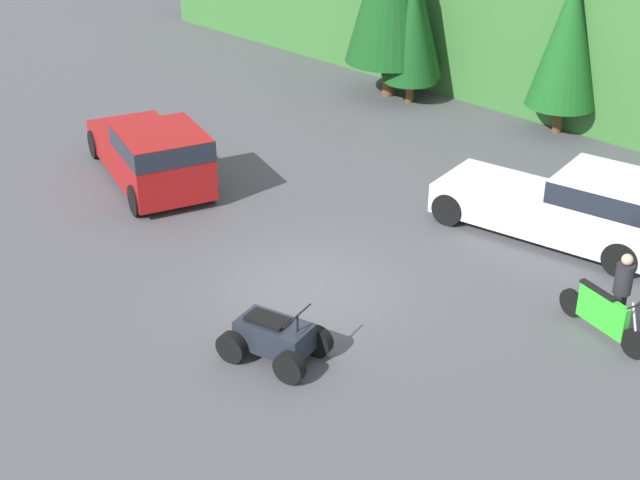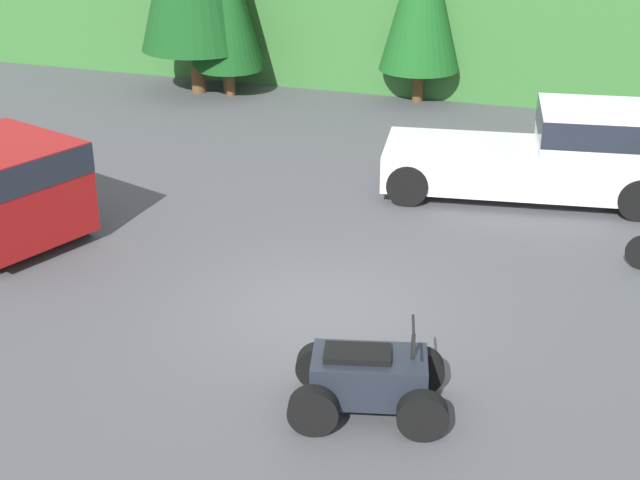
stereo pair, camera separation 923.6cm
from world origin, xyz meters
name	(u,v)px [view 2 (the right image)]	position (x,y,z in m)	size (l,w,h in m)	color
ground_plane	(322,311)	(0.00, 0.00, 0.00)	(80.00, 80.00, 0.00)	#4C4C51
hillside_backdrop	(493,5)	(0.00, 16.00, 2.26)	(44.00, 6.00, 4.53)	#387033
tree_mid_right	(227,7)	(-6.76, 11.55, 2.55)	(1.91, 1.91, 4.33)	brown
pickup_truck_second	(556,150)	(2.92, 6.29, 1.01)	(5.90, 3.08, 1.92)	white
quad_atv	(369,380)	(1.45, -2.35, 0.47)	(2.24, 1.72, 1.19)	black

